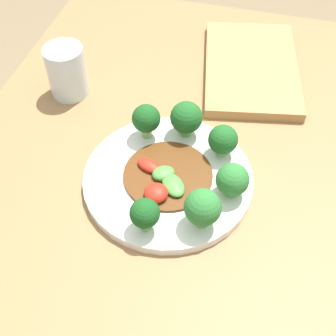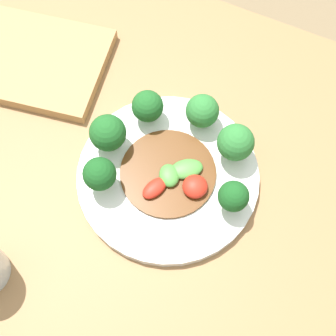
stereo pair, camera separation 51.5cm
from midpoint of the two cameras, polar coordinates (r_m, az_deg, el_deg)
ground_plane at (r=1.44m, az=-11.22°, el=-16.31°), size 8.00×8.00×0.00m
table at (r=1.07m, az=-14.99°, el=-13.19°), size 1.04×0.74×0.77m
plate at (r=0.69m, az=-20.17°, el=-7.32°), size 0.28×0.28×0.02m
broccoli_east at (r=0.70m, az=-27.61°, el=-2.04°), size 0.06×0.06×0.07m
broccoli_west at (r=0.61m, az=-14.10°, el=-11.15°), size 0.04×0.04×0.06m
broccoli_southwest at (r=0.63m, az=-12.63°, el=-3.60°), size 0.06×0.06×0.07m
broccoli_northeast at (r=0.69m, az=-29.34°, el=-7.18°), size 0.05×0.05×0.07m
broccoli_south at (r=0.67m, az=-15.94°, el=0.88°), size 0.05×0.05×0.06m
broccoli_southeast at (r=0.70m, az=-22.49°, el=1.45°), size 0.05×0.05×0.06m
stirfry_center at (r=0.67m, az=-20.01°, el=-7.57°), size 0.15×0.15×0.02m
cutting_board at (r=0.89m, az=-33.76°, el=7.31°), size 0.32×0.24×0.02m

